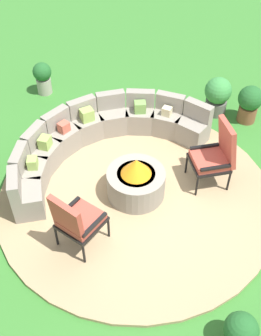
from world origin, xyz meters
TOP-DOWN VIEW (x-y plane):
  - ground_plane at (0.00, 0.00)m, footprint 24.00×24.00m
  - patio_circle at (0.00, 0.00)m, footprint 4.42×4.42m
  - fire_pit at (0.00, 0.00)m, footprint 0.92×0.92m
  - curved_stone_bench at (-0.14, 1.22)m, footprint 3.72×1.82m
  - lounge_chair_front_left at (-1.17, -0.54)m, footprint 0.79×0.78m
  - lounge_chair_front_right at (1.27, -0.27)m, footprint 0.73×0.68m
  - potted_plant_0 at (-0.44, 3.51)m, footprint 0.38×0.38m
  - potted_plant_1 at (0.04, -2.67)m, footprint 0.41×0.41m
  - potted_plant_2 at (2.84, 0.87)m, footprint 0.47×0.47m
  - potted_plant_3 at (2.43, 1.34)m, footprint 0.52×0.52m

SIDE VIEW (x-z plane):
  - ground_plane at x=0.00m, z-range 0.00..0.00m
  - patio_circle at x=0.00m, z-range 0.00..0.06m
  - potted_plant_1 at x=0.04m, z-range 0.03..0.60m
  - fire_pit at x=0.00m, z-range -0.02..0.71m
  - curved_stone_bench at x=-0.14m, z-range -0.01..0.73m
  - potted_plant_0 at x=-0.44m, z-range 0.04..0.73m
  - potted_plant_3 at x=2.43m, z-range 0.03..0.81m
  - potted_plant_2 at x=2.84m, z-range 0.04..0.80m
  - lounge_chair_front_left at x=-1.17m, z-range 0.07..1.15m
  - lounge_chair_front_right at x=1.27m, z-range 0.06..1.22m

